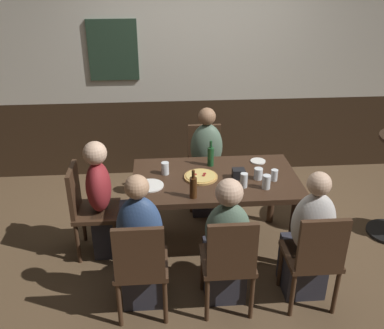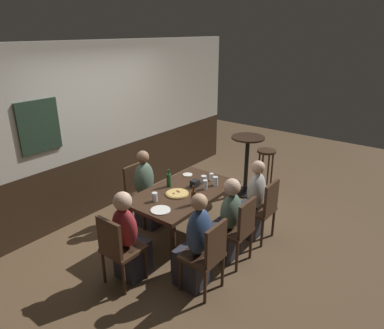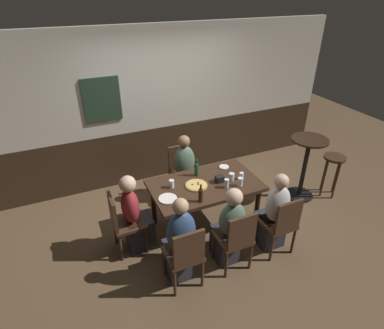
{
  "view_description": "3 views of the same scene",
  "coord_description": "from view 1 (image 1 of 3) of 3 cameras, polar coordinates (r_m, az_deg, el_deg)",
  "views": [
    {
      "loc": [
        -0.47,
        -3.33,
        2.52
      ],
      "look_at": [
        -0.21,
        -0.04,
        0.9
      ],
      "focal_mm": 39.58,
      "sensor_mm": 36.0,
      "label": 1
    },
    {
      "loc": [
        -3.23,
        -2.62,
        2.74
      ],
      "look_at": [
        0.12,
        -0.05,
        1.09
      ],
      "focal_mm": 32.49,
      "sensor_mm": 36.0,
      "label": 2
    },
    {
      "loc": [
        -1.61,
        -3.2,
        3.11
      ],
      "look_at": [
        -0.18,
        0.04,
        1.06
      ],
      "focal_mm": 29.55,
      "sensor_mm": 36.0,
      "label": 3
    }
  ],
  "objects": [
    {
      "name": "beer_glass_tall",
      "position": [
        3.64,
        6.99,
        -2.24
      ],
      "size": [
        0.06,
        0.06,
        0.13
      ],
      "color": "silver",
      "rests_on": "dining_table"
    },
    {
      "name": "condiment_caddy",
      "position": [
        3.78,
        6.29,
        -1.25
      ],
      "size": [
        0.11,
        0.09,
        0.09
      ],
      "primitive_type": "cube",
      "color": "black",
      "rests_on": "dining_table"
    },
    {
      "name": "plate_white_large",
      "position": [
        3.67,
        -5.68,
        -2.85
      ],
      "size": [
        0.24,
        0.24,
        0.01
      ],
      "primitive_type": "cylinder",
      "color": "white",
      "rests_on": "dining_table"
    },
    {
      "name": "chair_mid_near",
      "position": [
        3.23,
        5.01,
        -12.64
      ],
      "size": [
        0.4,
        0.4,
        0.88
      ],
      "color": "#422B1C",
      "rests_on": "ground_plane"
    },
    {
      "name": "chair_head_west",
      "position": [
        3.96,
        -13.88,
        -5.4
      ],
      "size": [
        0.4,
        0.4,
        0.88
      ],
      "color": "#422B1C",
      "rests_on": "ground_plane"
    },
    {
      "name": "person_mid_far",
      "position": [
        4.53,
        1.98,
        -0.57
      ],
      "size": [
        0.34,
        0.37,
        1.14
      ],
      "color": "#2D2D38",
      "rests_on": "ground_plane"
    },
    {
      "name": "pint_glass_amber",
      "position": [
        3.65,
        9.98,
        -2.44
      ],
      "size": [
        0.07,
        0.07,
        0.12
      ],
      "color": "silver",
      "rests_on": "dining_table"
    },
    {
      "name": "plate_white_small",
      "position": [
        4.13,
        8.88,
        0.44
      ],
      "size": [
        0.14,
        0.14,
        0.01
      ],
      "primitive_type": "cylinder",
      "color": "white",
      "rests_on": "dining_table"
    },
    {
      "name": "pint_glass_stout",
      "position": [
        3.84,
        -3.64,
        -0.62
      ],
      "size": [
        0.07,
        0.07,
        0.11
      ],
      "color": "silver",
      "rests_on": "dining_table"
    },
    {
      "name": "person_left_near",
      "position": [
        3.34,
        -6.83,
        -11.51
      ],
      "size": [
        0.34,
        0.37,
        1.17
      ],
      "color": "#2D2D38",
      "rests_on": "ground_plane"
    },
    {
      "name": "person_head_west",
      "position": [
        3.94,
        -11.5,
        -5.61
      ],
      "size": [
        0.37,
        0.34,
        1.12
      ],
      "color": "#2D2D38",
      "rests_on": "ground_plane"
    },
    {
      "name": "chair_right_near",
      "position": [
        3.39,
        16.21,
        -11.67
      ],
      "size": [
        0.4,
        0.4,
        0.88
      ],
      "color": "#422B1C",
      "rests_on": "ground_plane"
    },
    {
      "name": "chair_mid_far",
      "position": [
        4.67,
        1.77,
        0.51
      ],
      "size": [
        0.4,
        0.4,
        0.88
      ],
      "color": "#422B1C",
      "rests_on": "ground_plane"
    },
    {
      "name": "dining_table",
      "position": [
        3.85,
        3.13,
        -2.89
      ],
      "size": [
        1.49,
        0.87,
        0.74
      ],
      "color": "#382316",
      "rests_on": "ground_plane"
    },
    {
      "name": "beer_bottle_brown",
      "position": [
        3.44,
        0.17,
        -3.04
      ],
      "size": [
        0.06,
        0.06,
        0.25
      ],
      "color": "#42230F",
      "rests_on": "dining_table"
    },
    {
      "name": "wall_back",
      "position": [
        5.15,
        0.87,
        12.51
      ],
      "size": [
        6.4,
        0.13,
        2.6
      ],
      "color": "#332316",
      "rests_on": "ground_plane"
    },
    {
      "name": "chair_left_near",
      "position": [
        3.2,
        -6.92,
        -13.16
      ],
      "size": [
        0.4,
        0.4,
        0.88
      ],
      "color": "#422B1C",
      "rests_on": "ground_plane"
    },
    {
      "name": "tumbler_short",
      "position": [
        3.8,
        8.92,
        -1.32
      ],
      "size": [
        0.08,
        0.08,
        0.1
      ],
      "color": "silver",
      "rests_on": "dining_table"
    },
    {
      "name": "ground_plane",
      "position": [
        4.2,
        2.91,
        -10.68
      ],
      "size": [
        12.0,
        12.0,
        0.0
      ],
      "primitive_type": "plane",
      "color": "brown"
    },
    {
      "name": "person_right_near",
      "position": [
        3.52,
        15.3,
        -10.34
      ],
      "size": [
        0.34,
        0.37,
        1.14
      ],
      "color": "#2D2D38",
      "rests_on": "ground_plane"
    },
    {
      "name": "beer_glass_half",
      "position": [
        3.8,
        11.02,
        -1.49
      ],
      "size": [
        0.06,
        0.06,
        0.1
      ],
      "color": "silver",
      "rests_on": "dining_table"
    },
    {
      "name": "pizza",
      "position": [
        3.78,
        1.21,
        -1.67
      ],
      "size": [
        0.3,
        0.3,
        0.03
      ],
      "color": "tan",
      "rests_on": "dining_table"
    },
    {
      "name": "beer_bottle_green",
      "position": [
        3.97,
        2.53,
        1.16
      ],
      "size": [
        0.06,
        0.06,
        0.25
      ],
      "color": "#194723",
      "rests_on": "dining_table"
    },
    {
      "name": "person_mid_near",
      "position": [
        3.38,
        4.55,
        -11.27
      ],
      "size": [
        0.34,
        0.37,
        1.11
      ],
      "color": "#2D2D38",
      "rests_on": "ground_plane"
    }
  ]
}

